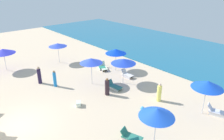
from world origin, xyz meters
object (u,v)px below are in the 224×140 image
lounge_chair_1_0 (127,74)px  umbrella_3 (3,51)px  umbrella_2 (91,61)px  lounge_chair_6_0 (131,137)px  umbrella_1 (123,61)px  beachgoer_0 (39,76)px  lounge_chair_1_1 (114,86)px  beachgoer_1 (55,79)px  beachgoer_2 (159,93)px  lounge_chair_0_0 (216,111)px  umbrella_5 (116,51)px  umbrella_4 (58,45)px  lounge_chair_5_0 (103,67)px  lounge_chair_5_1 (102,66)px  umbrella_0 (207,84)px  cooler_box_0 (79,104)px  umbrella_6 (157,113)px  beachgoer_3 (107,87)px  beach_ball_1 (142,108)px

lounge_chair_1_0 → umbrella_3: size_ratio=0.55×
umbrella_2 → lounge_chair_6_0: (7.70, -2.71, -2.05)m
umbrella_1 → beachgoer_0: umbrella_1 is taller
lounge_chair_1_1 → beachgoer_1: size_ratio=0.96×
lounge_chair_6_0 → beachgoer_0: size_ratio=0.85×
lounge_chair_1_0 → beachgoer_2: beachgoer_2 is taller
beachgoer_0 → beachgoer_2: (9.26, 5.87, -0.07)m
lounge_chair_0_0 → beachgoer_2: 4.19m
beachgoer_1 → umbrella_5: bearing=-172.3°
umbrella_2 → umbrella_4: size_ratio=1.08×
lounge_chair_5_0 → lounge_chair_6_0: size_ratio=1.10×
lounge_chair_5_1 → umbrella_4: bearing=144.8°
umbrella_0 → lounge_chair_6_0: bearing=-103.5°
umbrella_2 → lounge_chair_6_0: 8.42m
umbrella_3 → cooler_box_0: (11.09, 2.04, -1.97)m
beachgoer_1 → lounge_chair_6_0: bearing=105.3°
cooler_box_0 → lounge_chair_5_1: bearing=-17.5°
umbrella_6 → cooler_box_0: (-6.47, -1.04, -2.08)m
umbrella_4 → cooler_box_0: (9.46, -3.38, -1.97)m
lounge_chair_1_0 → beachgoer_3: size_ratio=0.87×
umbrella_4 → cooler_box_0: umbrella_4 is taller
lounge_chair_0_0 → beachgoer_3: size_ratio=0.90×
umbrella_0 → umbrella_5: bearing=176.4°
umbrella_3 → lounge_chair_0_0: bearing=25.5°
lounge_chair_1_0 → beach_ball_1: 5.95m
umbrella_2 → beach_ball_1: bearing=2.2°
umbrella_0 → umbrella_3: size_ratio=1.08×
lounge_chair_1_0 → umbrella_2: umbrella_2 is taller
umbrella_3 → beachgoer_2: umbrella_3 is taller
lounge_chair_0_0 → lounge_chair_1_1: bearing=92.4°
umbrella_0 → umbrella_2: 9.68m
beachgoer_3 → beach_ball_1: 3.60m
umbrella_3 → beachgoer_2: 16.44m
lounge_chair_0_0 → beach_ball_1: (-3.80, -3.56, -0.12)m
beach_ball_1 → lounge_chair_1_0: bearing=146.5°
beachgoer_3 → lounge_chair_1_0: bearing=-135.4°
umbrella_1 → umbrella_4: bearing=-167.7°
umbrella_6 → umbrella_2: bearing=167.5°
umbrella_4 → umbrella_5: umbrella_5 is taller
umbrella_0 → cooler_box_0: size_ratio=4.88×
umbrella_1 → lounge_chair_6_0: bearing=-40.2°
umbrella_6 → beachgoer_2: 5.34m
umbrella_0 → umbrella_2: (-9.13, -3.22, -0.04)m
umbrella_2 → umbrella_4: (-7.05, 0.36, -0.16)m
lounge_chair_1_1 → beachgoer_2: 4.14m
umbrella_6 → beach_ball_1: bearing=142.1°
umbrella_3 → lounge_chair_6_0: size_ratio=1.71×
lounge_chair_6_0 → beachgoer_1: (-9.47, -0.13, 0.48)m
umbrella_3 → umbrella_6: (17.55, 3.08, 0.11)m
umbrella_4 → umbrella_0: bearing=10.0°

